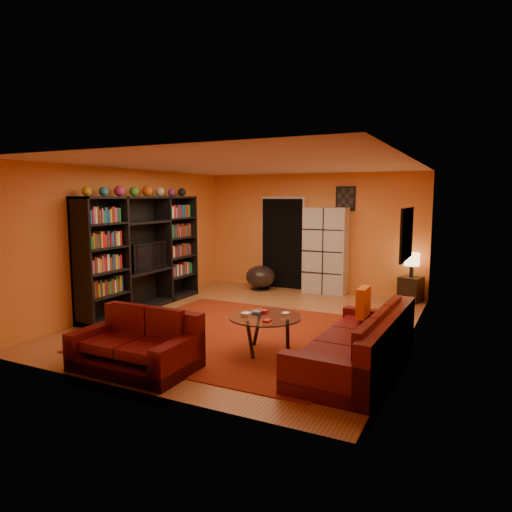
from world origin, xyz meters
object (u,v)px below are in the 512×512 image
at_px(bowl_chair, 260,277).
at_px(table_lamp, 412,260).
at_px(loveseat, 140,345).
at_px(storage_cabinet, 326,251).
at_px(side_table, 411,289).
at_px(tv, 146,256).
at_px(coffee_table, 265,320).
at_px(entertainment_unit, 143,253).
at_px(sofa, 363,345).

bearing_deg(bowl_chair, table_lamp, 4.45).
relative_size(loveseat, storage_cabinet, 0.79).
distance_m(storage_cabinet, bowl_chair, 1.59).
height_order(storage_cabinet, side_table, storage_cabinet).
xyz_separation_m(tv, side_table, (4.41, 2.74, -0.74)).
height_order(loveseat, storage_cabinet, storage_cabinet).
relative_size(loveseat, bowl_chair, 2.20).
height_order(storage_cabinet, table_lamp, storage_cabinet).
height_order(coffee_table, side_table, coffee_table).
xyz_separation_m(entertainment_unit, bowl_chair, (1.24, 2.50, -0.76)).
xyz_separation_m(tv, coffee_table, (3.06, -1.27, -0.53)).
bearing_deg(table_lamp, loveseat, -115.99).
height_order(bowl_chair, side_table, bowl_chair).
bearing_deg(loveseat, storage_cabinet, -7.65).
bearing_deg(storage_cabinet, table_lamp, -0.27).
bearing_deg(sofa, side_table, 91.77).
relative_size(bowl_chair, table_lamp, 1.38).
distance_m(loveseat, table_lamp, 5.78).
bearing_deg(side_table, table_lamp, 0.00).
bearing_deg(loveseat, tv, 38.10).
xyz_separation_m(sofa, storage_cabinet, (-1.75, 4.03, 0.65)).
bearing_deg(table_lamp, side_table, 0.00).
distance_m(tv, side_table, 5.24).
bearing_deg(bowl_chair, side_table, 4.45).
xyz_separation_m(entertainment_unit, table_lamp, (4.46, 2.75, -0.21)).
height_order(sofa, table_lamp, table_lamp).
height_order(storage_cabinet, bowl_chair, storage_cabinet).
xyz_separation_m(loveseat, coffee_table, (1.17, 1.17, 0.17)).
relative_size(loveseat, coffee_table, 1.49).
relative_size(coffee_table, storage_cabinet, 0.53).
relative_size(tv, side_table, 1.85).
relative_size(entertainment_unit, loveseat, 2.04).
bearing_deg(bowl_chair, sofa, -49.59).
bearing_deg(entertainment_unit, sofa, -15.53).
relative_size(storage_cabinet, bowl_chair, 2.79).
bearing_deg(tv, storage_cabinet, -43.18).
bearing_deg(storage_cabinet, sofa, -65.15).
relative_size(entertainment_unit, table_lamp, 6.19).
height_order(tv, table_lamp, tv).
bearing_deg(storage_cabinet, bowl_chair, -166.75).
relative_size(storage_cabinet, table_lamp, 3.85).
xyz_separation_m(tv, table_lamp, (4.41, 2.74, -0.14)).
bearing_deg(table_lamp, coffee_table, -108.70).
bearing_deg(sofa, tv, 166.51).
distance_m(coffee_table, storage_cabinet, 4.10).
height_order(coffee_table, storage_cabinet, storage_cabinet).
xyz_separation_m(entertainment_unit, coffee_table, (3.11, -1.25, -0.60)).
distance_m(bowl_chair, table_lamp, 3.27).
relative_size(loveseat, table_lamp, 3.04).
relative_size(bowl_chair, side_table, 1.33).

